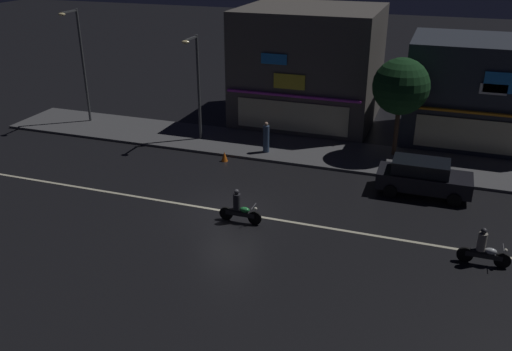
# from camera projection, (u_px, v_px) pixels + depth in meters

# --- Properties ---
(ground_plane) EXTENTS (140.00, 140.00, 0.00)m
(ground_plane) POSITION_uv_depth(u_px,v_px,m) (228.00, 212.00, 24.20)
(ground_plane) COLOR black
(lane_divider_stripe) EXTENTS (33.15, 0.16, 0.01)m
(lane_divider_stripe) POSITION_uv_depth(u_px,v_px,m) (228.00, 212.00, 24.20)
(lane_divider_stripe) COLOR beige
(lane_divider_stripe) RESTS_ON ground
(sidewalk_far) EXTENTS (34.89, 4.26, 0.14)m
(sidewalk_far) POSITION_uv_depth(u_px,v_px,m) (281.00, 148.00, 31.28)
(sidewalk_far) COLOR #4C4C4F
(sidewalk_far) RESTS_ON ground
(storefront_left_block) EXTENTS (8.57, 8.23, 7.20)m
(storefront_left_block) POSITION_uv_depth(u_px,v_px,m) (310.00, 65.00, 35.19)
(storefront_left_block) COLOR #56514C
(storefront_left_block) RESTS_ON ground
(storefront_center_block) EXTENTS (8.28, 6.36, 5.97)m
(storefront_center_block) POSITION_uv_depth(u_px,v_px,m) (481.00, 92.00, 31.49)
(storefront_center_block) COLOR #2D333D
(storefront_center_block) RESTS_ON ground
(streetlamp_west) EXTENTS (0.44, 1.64, 7.08)m
(streetlamp_west) POSITION_uv_depth(u_px,v_px,m) (80.00, 57.00, 33.82)
(streetlamp_west) COLOR #47494C
(streetlamp_west) RESTS_ON sidewalk_far
(streetlamp_mid) EXTENTS (0.44, 1.64, 6.09)m
(streetlamp_mid) POSITION_uv_depth(u_px,v_px,m) (196.00, 79.00, 30.88)
(streetlamp_mid) COLOR #47494C
(streetlamp_mid) RESTS_ON sidewalk_far
(pedestrian_on_sidewalk) EXTENTS (0.35, 0.35, 1.75)m
(pedestrian_on_sidewalk) POSITION_uv_depth(u_px,v_px,m) (266.00, 138.00, 30.21)
(pedestrian_on_sidewalk) COLOR #334766
(pedestrian_on_sidewalk) RESTS_ON sidewalk_far
(street_tree) EXTENTS (3.00, 3.00, 5.34)m
(street_tree) POSITION_uv_depth(u_px,v_px,m) (401.00, 87.00, 28.63)
(street_tree) COLOR #473323
(street_tree) RESTS_ON sidewalk_far
(parked_car_near_kerb) EXTENTS (4.30, 1.98, 1.67)m
(parked_car_near_kerb) POSITION_uv_depth(u_px,v_px,m) (423.00, 177.00, 25.56)
(parked_car_near_kerb) COLOR black
(parked_car_near_kerb) RESTS_ON ground
(motorcycle_lead) EXTENTS (1.90, 0.60, 1.52)m
(motorcycle_lead) POSITION_uv_depth(u_px,v_px,m) (483.00, 250.00, 20.08)
(motorcycle_lead) COLOR black
(motorcycle_lead) RESTS_ON ground
(motorcycle_following) EXTENTS (1.90, 0.60, 1.52)m
(motorcycle_following) POSITION_uv_depth(u_px,v_px,m) (239.00, 209.00, 23.09)
(motorcycle_following) COLOR black
(motorcycle_following) RESTS_ON ground
(traffic_cone) EXTENTS (0.36, 0.36, 0.55)m
(traffic_cone) POSITION_uv_depth(u_px,v_px,m) (224.00, 156.00, 29.53)
(traffic_cone) COLOR orange
(traffic_cone) RESTS_ON ground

